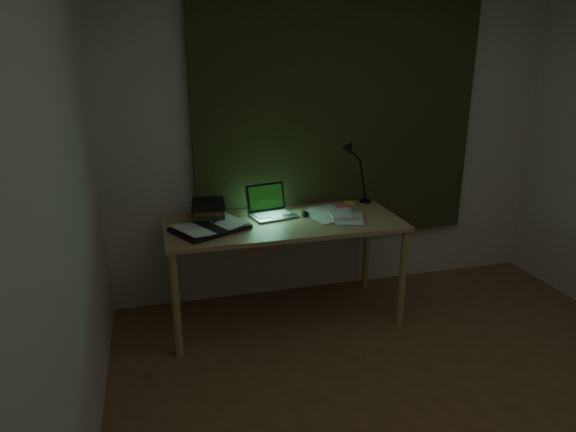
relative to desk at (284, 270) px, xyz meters
name	(u,v)px	position (x,y,z in m)	size (l,w,h in m)	color
wall_back	(336,136)	(0.54, 0.44, 0.88)	(3.50, 0.00, 2.50)	silver
wall_left	(43,253)	(-1.21, -1.56, 0.88)	(0.00, 4.00, 2.50)	silver
curtain	(339,110)	(0.54, 0.40, 1.08)	(2.20, 0.06, 2.00)	#33391C
desk	(284,270)	(0.00, 0.00, 0.00)	(1.63, 0.71, 0.74)	tan
laptop	(273,202)	(-0.04, 0.11, 0.48)	(0.31, 0.34, 0.22)	#A8A8AC
open_textbook	(210,227)	(-0.51, -0.05, 0.39)	(0.46, 0.33, 0.04)	white
book_stack	(208,210)	(-0.50, 0.16, 0.44)	(0.22, 0.26, 0.14)	white
loose_papers	(333,215)	(0.37, 0.02, 0.38)	(0.32, 0.34, 0.02)	silver
mouse	(305,214)	(0.18, 0.07, 0.39)	(0.06, 0.09, 0.03)	black
sticky_yellow	(349,203)	(0.60, 0.28, 0.38)	(0.07, 0.07, 0.01)	yellow
sticky_pink	(341,206)	(0.51, 0.22, 0.38)	(0.08, 0.08, 0.02)	#FA617B
desk_lamp	(367,172)	(0.73, 0.29, 0.61)	(0.32, 0.25, 0.48)	black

